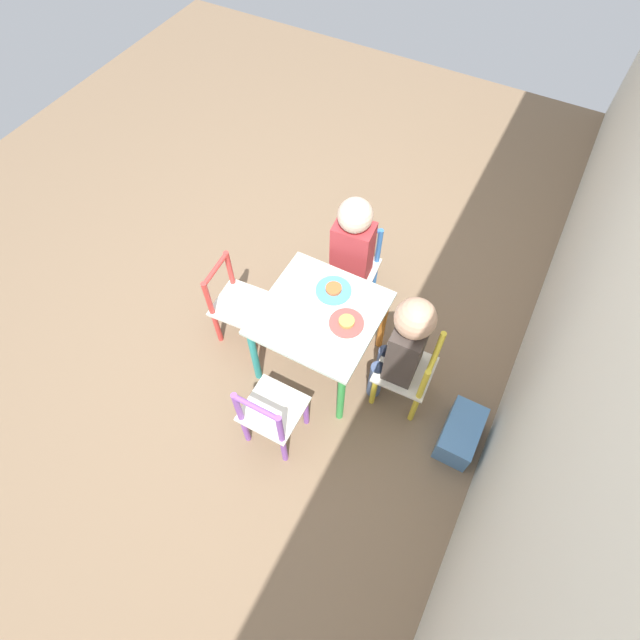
% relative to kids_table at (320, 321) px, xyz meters
% --- Properties ---
extents(ground_plane, '(6.00, 6.00, 0.00)m').
position_rel_kids_table_xyz_m(ground_plane, '(0.00, 0.00, -0.39)').
color(ground_plane, '#7F664C').
extents(house_wall, '(6.00, 0.06, 2.60)m').
position_rel_kids_table_xyz_m(house_wall, '(0.00, 0.97, 0.91)').
color(house_wall, beige).
rests_on(house_wall, ground_plane).
extents(kids_table, '(0.55, 0.55, 0.46)m').
position_rel_kids_table_xyz_m(kids_table, '(0.00, 0.00, 0.00)').
color(kids_table, silver).
rests_on(kids_table, ground_plane).
extents(chair_blue, '(0.28, 0.28, 0.51)m').
position_rel_kids_table_xyz_m(chair_blue, '(-0.47, -0.05, -0.14)').
color(chair_blue, silver).
rests_on(chair_blue, ground_plane).
extents(chair_yellow, '(0.27, 0.27, 0.51)m').
position_rel_kids_table_xyz_m(chair_yellow, '(-0.02, 0.48, -0.14)').
color(chair_yellow, silver).
rests_on(chair_yellow, ground_plane).
extents(chair_red, '(0.28, 0.28, 0.51)m').
position_rel_kids_table_xyz_m(chair_red, '(0.03, -0.47, -0.14)').
color(chair_red, silver).
rests_on(chair_red, ground_plane).
extents(chair_purple, '(0.26, 0.26, 0.51)m').
position_rel_kids_table_xyz_m(chair_purple, '(0.48, 0.00, -0.14)').
color(chair_purple, silver).
rests_on(chair_purple, ground_plane).
extents(child_left, '(0.23, 0.21, 0.77)m').
position_rel_kids_table_xyz_m(child_left, '(-0.42, -0.04, 0.08)').
color(child_left, '#38383D').
rests_on(child_left, ground_plane).
extents(child_back, '(0.21, 0.23, 0.78)m').
position_rel_kids_table_xyz_m(child_back, '(-0.02, 0.42, 0.09)').
color(child_back, '#4C608E').
rests_on(child_back, ground_plane).
extents(plate_left, '(0.17, 0.17, 0.03)m').
position_rel_kids_table_xyz_m(plate_left, '(-0.14, 0.00, 0.08)').
color(plate_left, '#4C9EE0').
rests_on(plate_left, kids_table).
extents(plate_back, '(0.16, 0.16, 0.03)m').
position_rel_kids_table_xyz_m(plate_back, '(0.00, 0.14, 0.08)').
color(plate_back, '#E54C47').
rests_on(plate_back, kids_table).
extents(storage_bin, '(0.29, 0.16, 0.16)m').
position_rel_kids_table_xyz_m(storage_bin, '(0.07, 0.81, -0.31)').
color(storage_bin, '#4C7FB7').
rests_on(storage_bin, ground_plane).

